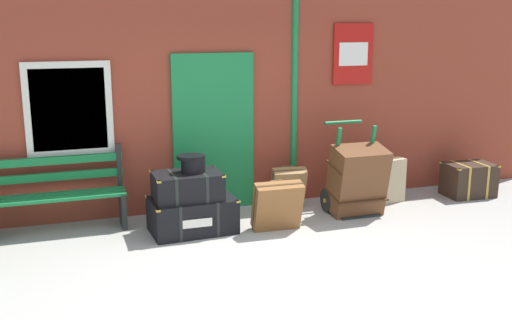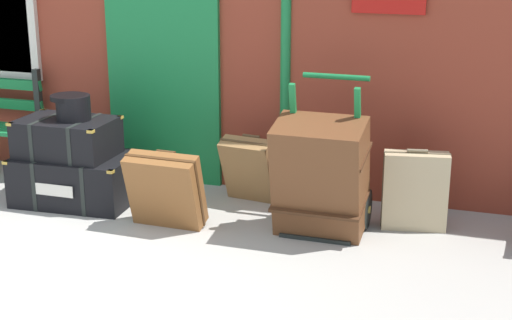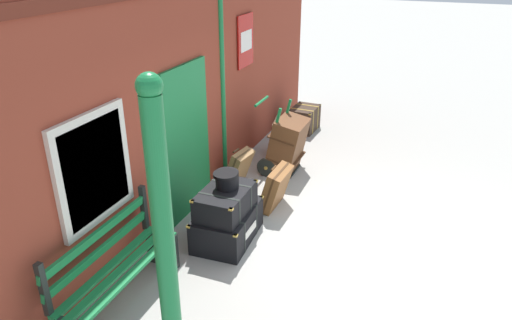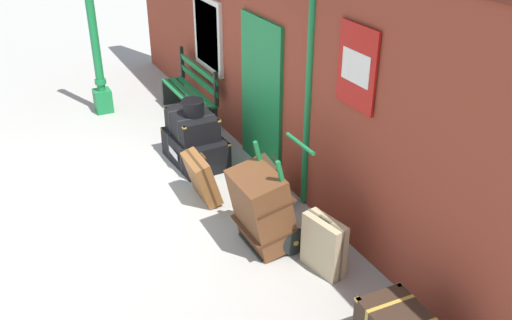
{
  "view_description": "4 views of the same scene",
  "coord_description": "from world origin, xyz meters",
  "px_view_note": "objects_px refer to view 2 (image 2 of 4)",
  "views": [
    {
      "loc": [
        -1.94,
        -5.2,
        2.51
      ],
      "look_at": [
        0.41,
        1.83,
        0.78
      ],
      "focal_mm": 42.14,
      "sensor_mm": 36.0,
      "label": 1
    },
    {
      "loc": [
        3.0,
        -3.91,
        2.33
      ],
      "look_at": [
        1.14,
        1.74,
        0.5
      ],
      "focal_mm": 54.06,
      "sensor_mm": 36.0,
      "label": 2
    },
    {
      "loc": [
        -5.1,
        -0.64,
        3.47
      ],
      "look_at": [
        0.5,
        1.62,
        0.71
      ],
      "focal_mm": 33.05,
      "sensor_mm": 36.0,
      "label": 3
    },
    {
      "loc": [
        6.23,
        -0.81,
        3.79
      ],
      "look_at": [
        1.04,
        1.83,
        0.7
      ],
      "focal_mm": 38.91,
      "sensor_mm": 36.0,
      "label": 4
    }
  ],
  "objects_px": {
    "suitcase_slate": "(165,190)",
    "suitcase_olive": "(250,169)",
    "round_hatbox": "(73,106)",
    "large_brown_trunk": "(321,177)",
    "porters_trolley": "(325,194)",
    "steamer_trunk_base": "(76,179)",
    "suitcase_charcoal": "(415,191)",
    "steamer_trunk_middle": "(67,137)"
  },
  "relations": [
    {
      "from": "suitcase_slate",
      "to": "suitcase_olive",
      "type": "height_order",
      "value": "suitcase_slate"
    },
    {
      "from": "round_hatbox",
      "to": "large_brown_trunk",
      "type": "xyz_separation_m",
      "value": [
        2.17,
        -0.06,
        -0.39
      ]
    },
    {
      "from": "porters_trolley",
      "to": "suitcase_slate",
      "type": "distance_m",
      "value": 1.27
    },
    {
      "from": "steamer_trunk_base",
      "to": "suitcase_slate",
      "type": "height_order",
      "value": "suitcase_slate"
    },
    {
      "from": "steamer_trunk_base",
      "to": "suitcase_charcoal",
      "type": "distance_m",
      "value": 2.89
    },
    {
      "from": "suitcase_slate",
      "to": "round_hatbox",
      "type": "bearing_deg",
      "value": 163.08
    },
    {
      "from": "suitcase_olive",
      "to": "round_hatbox",
      "type": "bearing_deg",
      "value": -161.33
    },
    {
      "from": "porters_trolley",
      "to": "suitcase_slate",
      "type": "relative_size",
      "value": 1.89
    },
    {
      "from": "steamer_trunk_middle",
      "to": "round_hatbox",
      "type": "relative_size",
      "value": 2.4
    },
    {
      "from": "steamer_trunk_middle",
      "to": "suitcase_olive",
      "type": "distance_m",
      "value": 1.59
    },
    {
      "from": "large_brown_trunk",
      "to": "suitcase_slate",
      "type": "height_order",
      "value": "large_brown_trunk"
    },
    {
      "from": "porters_trolley",
      "to": "suitcase_slate",
      "type": "xyz_separation_m",
      "value": [
        -1.2,
        -0.41,
        0.04
      ]
    },
    {
      "from": "steamer_trunk_middle",
      "to": "large_brown_trunk",
      "type": "bearing_deg",
      "value": -1.39
    },
    {
      "from": "steamer_trunk_middle",
      "to": "large_brown_trunk",
      "type": "distance_m",
      "value": 2.25
    },
    {
      "from": "suitcase_slate",
      "to": "porters_trolley",
      "type": "bearing_deg",
      "value": 18.87
    },
    {
      "from": "steamer_trunk_base",
      "to": "suitcase_charcoal",
      "type": "height_order",
      "value": "suitcase_charcoal"
    },
    {
      "from": "round_hatbox",
      "to": "large_brown_trunk",
      "type": "relative_size",
      "value": 0.36
    },
    {
      "from": "steamer_trunk_middle",
      "to": "round_hatbox",
      "type": "distance_m",
      "value": 0.29
    },
    {
      "from": "steamer_trunk_base",
      "to": "suitcase_charcoal",
      "type": "relative_size",
      "value": 1.58
    },
    {
      "from": "round_hatbox",
      "to": "large_brown_trunk",
      "type": "bearing_deg",
      "value": -1.64
    },
    {
      "from": "suitcase_olive",
      "to": "suitcase_charcoal",
      "type": "distance_m",
      "value": 1.45
    },
    {
      "from": "steamer_trunk_middle",
      "to": "suitcase_charcoal",
      "type": "bearing_deg",
      "value": 6.17
    },
    {
      "from": "steamer_trunk_middle",
      "to": "porters_trolley",
      "type": "distance_m",
      "value": 2.27
    },
    {
      "from": "porters_trolley",
      "to": "steamer_trunk_base",
      "type": "bearing_deg",
      "value": -177.06
    },
    {
      "from": "large_brown_trunk",
      "to": "suitcase_charcoal",
      "type": "distance_m",
      "value": 0.79
    },
    {
      "from": "large_brown_trunk",
      "to": "round_hatbox",
      "type": "bearing_deg",
      "value": 178.36
    },
    {
      "from": "steamer_trunk_middle",
      "to": "suitcase_slate",
      "type": "xyz_separation_m",
      "value": [
        1.04,
        -0.29,
        -0.27
      ]
    },
    {
      "from": "steamer_trunk_middle",
      "to": "suitcase_slate",
      "type": "bearing_deg",
      "value": -15.45
    },
    {
      "from": "suitcase_charcoal",
      "to": "steamer_trunk_middle",
      "type": "bearing_deg",
      "value": -173.83
    },
    {
      "from": "steamer_trunk_base",
      "to": "suitcase_olive",
      "type": "xyz_separation_m",
      "value": [
        1.43,
        0.48,
        0.09
      ]
    },
    {
      "from": "large_brown_trunk",
      "to": "suitcase_charcoal",
      "type": "height_order",
      "value": "large_brown_trunk"
    },
    {
      "from": "suitcase_olive",
      "to": "suitcase_charcoal",
      "type": "relative_size",
      "value": 0.9
    },
    {
      "from": "steamer_trunk_base",
      "to": "round_hatbox",
      "type": "relative_size",
      "value": 3.09
    },
    {
      "from": "steamer_trunk_middle",
      "to": "suitcase_olive",
      "type": "height_order",
      "value": "steamer_trunk_middle"
    },
    {
      "from": "steamer_trunk_base",
      "to": "large_brown_trunk",
      "type": "bearing_deg",
      "value": -1.68
    },
    {
      "from": "suitcase_slate",
      "to": "suitcase_charcoal",
      "type": "bearing_deg",
      "value": 17.82
    },
    {
      "from": "round_hatbox",
      "to": "steamer_trunk_middle",
      "type": "bearing_deg",
      "value": -173.79
    },
    {
      "from": "steamer_trunk_base",
      "to": "steamer_trunk_middle",
      "type": "xyz_separation_m",
      "value": [
        -0.05,
        -0.01,
        0.37
      ]
    },
    {
      "from": "porters_trolley",
      "to": "round_hatbox",
      "type": "bearing_deg",
      "value": -176.99
    },
    {
      "from": "suitcase_olive",
      "to": "porters_trolley",
      "type": "bearing_deg",
      "value": -25.78
    },
    {
      "from": "porters_trolley",
      "to": "suitcase_charcoal",
      "type": "xyz_separation_m",
      "value": [
        0.68,
        0.19,
        0.04
      ]
    },
    {
      "from": "porters_trolley",
      "to": "large_brown_trunk",
      "type": "xyz_separation_m",
      "value": [
        -0.0,
        -0.18,
        0.2
      ]
    }
  ]
}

